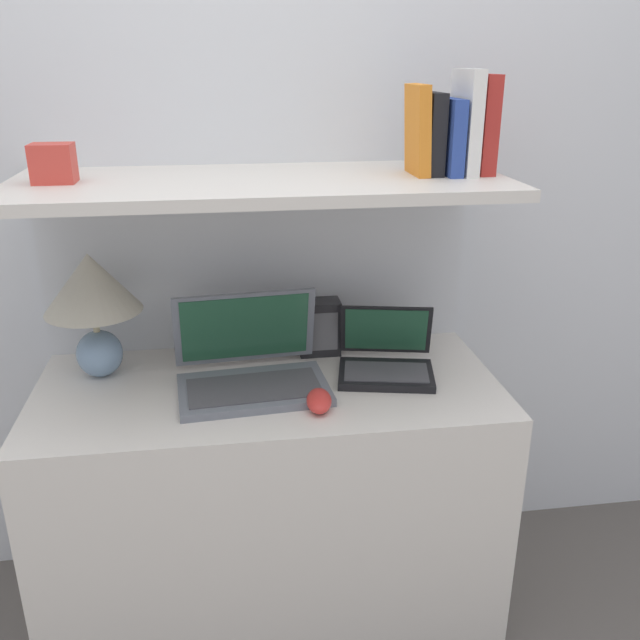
% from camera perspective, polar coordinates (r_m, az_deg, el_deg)
% --- Properties ---
extents(wall_back, '(6.00, 0.05, 2.40)m').
position_cam_1_polar(wall_back, '(1.95, -5.50, 11.64)').
color(wall_back, silver).
rests_on(wall_back, ground_plane).
extents(desk, '(1.19, 0.55, 0.73)m').
position_cam_1_polar(desk, '(1.95, -4.05, -15.08)').
color(desk, silver).
rests_on(desk, ground_plane).
extents(back_riser, '(1.19, 0.04, 1.22)m').
position_cam_1_polar(back_riser, '(2.08, -4.87, -4.77)').
color(back_riser, silver).
rests_on(back_riser, ground_plane).
extents(shelf, '(1.19, 0.50, 0.03)m').
position_cam_1_polar(shelf, '(1.67, -5.01, 11.34)').
color(shelf, silver).
rests_on(shelf, back_riser).
extents(table_lamp, '(0.25, 0.25, 0.33)m').
position_cam_1_polar(table_lamp, '(1.82, -18.64, 2.06)').
color(table_lamp, '#7593B2').
rests_on(table_lamp, desk).
extents(laptop_large, '(0.39, 0.32, 0.23)m').
position_cam_1_polar(laptop_large, '(1.74, -5.84, -4.13)').
color(laptop_large, slate).
rests_on(laptop_large, desk).
extents(laptop_small, '(0.29, 0.27, 0.17)m').
position_cam_1_polar(laptop_small, '(1.82, 5.57, -3.36)').
color(laptop_small, black).
rests_on(laptop_small, desk).
extents(computer_mouse, '(0.07, 0.12, 0.04)m').
position_cam_1_polar(computer_mouse, '(1.64, -0.09, -6.82)').
color(computer_mouse, red).
rests_on(computer_mouse, desk).
extents(router_box, '(0.12, 0.08, 0.16)m').
position_cam_1_polar(router_box, '(1.91, -0.05, -0.60)').
color(router_box, black).
rests_on(router_box, desk).
extents(book_red, '(0.04, 0.13, 0.23)m').
position_cam_1_polar(book_red, '(1.77, 13.54, 15.70)').
color(book_red, '#A82823').
rests_on(book_red, shelf).
extents(book_white, '(0.03, 0.16, 0.25)m').
position_cam_1_polar(book_white, '(1.76, 12.15, 15.96)').
color(book_white, silver).
rests_on(book_white, shelf).
extents(book_blue, '(0.03, 0.16, 0.18)m').
position_cam_1_polar(book_blue, '(1.75, 10.80, 14.93)').
color(book_blue, '#284293').
rests_on(book_blue, shelf).
extents(book_black, '(0.04, 0.12, 0.19)m').
position_cam_1_polar(book_black, '(1.73, 9.41, 15.19)').
color(book_black, black).
rests_on(book_black, shelf).
extents(book_orange, '(0.04, 0.14, 0.21)m').
position_cam_1_polar(book_orange, '(1.72, 8.22, 15.53)').
color(book_orange, orange).
rests_on(book_orange, shelf).
extents(shelf_gadget, '(0.09, 0.08, 0.09)m').
position_cam_1_polar(shelf_gadget, '(1.70, -21.55, 12.16)').
color(shelf_gadget, '#CC3D33').
rests_on(shelf_gadget, shelf).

